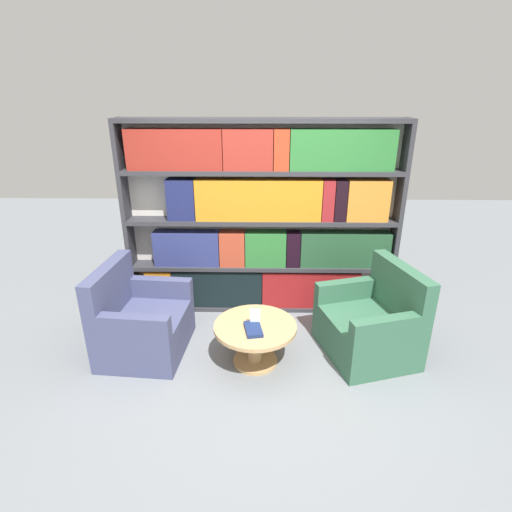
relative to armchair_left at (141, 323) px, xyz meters
name	(u,v)px	position (x,y,z in m)	size (l,w,h in m)	color
ground_plane	(260,381)	(1.25, -0.49, -0.32)	(14.00, 14.00, 0.00)	slate
bookshelf	(263,222)	(1.27, 0.95, 0.81)	(3.20, 0.30, 2.29)	silver
armchair_left	(141,323)	(0.00, 0.00, 0.00)	(0.88, 0.98, 0.95)	#42476B
armchair_right	(371,325)	(2.38, 0.01, 0.00)	(1.03, 1.11, 0.95)	#336047
coffee_table	(255,336)	(1.19, -0.20, 0.00)	(0.81, 0.81, 0.44)	tan
table_sign	(255,318)	(1.19, -0.20, 0.20)	(0.10, 0.06, 0.18)	black
stray_book	(253,329)	(1.18, -0.31, 0.14)	(0.20, 0.29, 0.04)	navy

